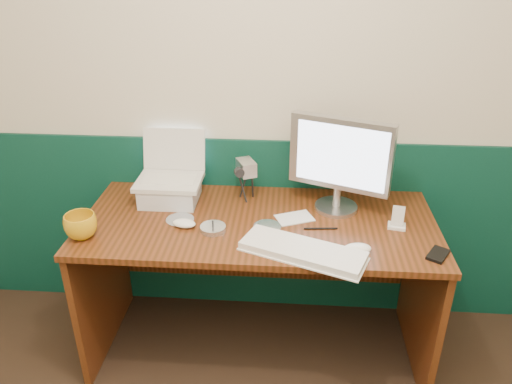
# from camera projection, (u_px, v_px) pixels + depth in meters

# --- Properties ---
(back_wall) EXTENTS (3.50, 0.04, 2.50)m
(back_wall) POSITION_uv_depth(u_px,v_px,m) (278.00, 90.00, 2.36)
(back_wall) COLOR beige
(back_wall) RESTS_ON ground
(wainscot) EXTENTS (3.48, 0.02, 1.00)m
(wainscot) POSITION_uv_depth(u_px,v_px,m) (275.00, 228.00, 2.68)
(wainscot) COLOR #07332A
(wainscot) RESTS_ON ground
(desk) EXTENTS (1.60, 0.70, 0.75)m
(desk) POSITION_uv_depth(u_px,v_px,m) (258.00, 287.00, 2.42)
(desk) COLOR #3E200B
(desk) RESTS_ON ground
(laptop_riser) EXTENTS (0.27, 0.23, 0.09)m
(laptop_riser) POSITION_uv_depth(u_px,v_px,m) (170.00, 192.00, 2.41)
(laptop_riser) COLOR silver
(laptop_riser) RESTS_ON desk
(laptop) EXTENTS (0.31, 0.24, 0.26)m
(laptop) POSITION_uv_depth(u_px,v_px,m) (167.00, 159.00, 2.33)
(laptop) COLOR silver
(laptop) RESTS_ON laptop_riser
(monitor) EXTENTS (0.48, 0.30, 0.47)m
(monitor) POSITION_uv_depth(u_px,v_px,m) (340.00, 163.00, 2.25)
(monitor) COLOR #B0B0B5
(monitor) RESTS_ON desk
(keyboard) EXTENTS (0.53, 0.34, 0.03)m
(keyboard) POSITION_uv_depth(u_px,v_px,m) (303.00, 252.00, 2.00)
(keyboard) COLOR white
(keyboard) RESTS_ON desk
(mouse_right) EXTENTS (0.13, 0.09, 0.04)m
(mouse_right) POSITION_uv_depth(u_px,v_px,m) (357.00, 249.00, 2.01)
(mouse_right) COLOR white
(mouse_right) RESTS_ON desk
(mouse_left) EXTENTS (0.11, 0.08, 0.04)m
(mouse_left) POSITION_uv_depth(u_px,v_px,m) (184.00, 223.00, 2.20)
(mouse_left) COLOR white
(mouse_left) RESTS_ON desk
(mug) EXTENTS (0.16, 0.16, 0.11)m
(mug) POSITION_uv_depth(u_px,v_px,m) (81.00, 226.00, 2.11)
(mug) COLOR #C89312
(mug) RESTS_ON desk
(camcorder) EXTENTS (0.13, 0.15, 0.19)m
(camcorder) POSITION_uv_depth(u_px,v_px,m) (246.00, 181.00, 2.40)
(camcorder) COLOR #B8B8BD
(camcorder) RESTS_ON desk
(cd_spindle) EXTENTS (0.11, 0.11, 0.02)m
(cd_spindle) POSITION_uv_depth(u_px,v_px,m) (213.00, 228.00, 2.17)
(cd_spindle) COLOR silver
(cd_spindle) RESTS_ON desk
(cd_loose_a) EXTENTS (0.13, 0.13, 0.00)m
(cd_loose_a) POSITION_uv_depth(u_px,v_px,m) (180.00, 219.00, 2.26)
(cd_loose_a) COLOR silver
(cd_loose_a) RESTS_ON desk
(cd_loose_b) EXTENTS (0.12, 0.12, 0.00)m
(cd_loose_b) POSITION_uv_depth(u_px,v_px,m) (267.00, 226.00, 2.21)
(cd_loose_b) COLOR silver
(cd_loose_b) RESTS_ON desk
(pen) EXTENTS (0.15, 0.02, 0.01)m
(pen) POSITION_uv_depth(u_px,v_px,m) (321.00, 228.00, 2.18)
(pen) COLOR black
(pen) RESTS_ON desk
(papers) EXTENTS (0.19, 0.16, 0.00)m
(papers) POSITION_uv_depth(u_px,v_px,m) (295.00, 218.00, 2.27)
(papers) COLOR silver
(papers) RESTS_ON desk
(dock) EXTENTS (0.09, 0.07, 0.01)m
(dock) POSITION_uv_depth(u_px,v_px,m) (397.00, 226.00, 2.20)
(dock) COLOR white
(dock) RESTS_ON desk
(music_player) EXTENTS (0.06, 0.04, 0.09)m
(music_player) POSITION_uv_depth(u_px,v_px,m) (398.00, 216.00, 2.17)
(music_player) COLOR silver
(music_player) RESTS_ON dock
(pda) EXTENTS (0.11, 0.13, 0.01)m
(pda) POSITION_uv_depth(u_px,v_px,m) (438.00, 254.00, 2.00)
(pda) COLOR black
(pda) RESTS_ON desk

